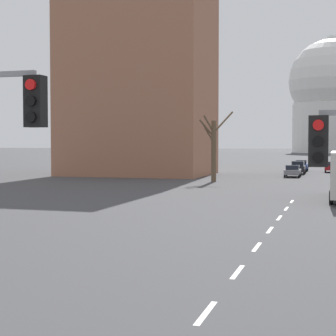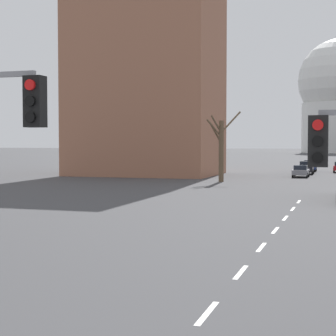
% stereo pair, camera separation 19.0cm
% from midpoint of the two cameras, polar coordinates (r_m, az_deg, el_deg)
% --- Properties ---
extents(lane_stripe_1, '(0.16, 2.00, 0.01)m').
position_cam_midpoint_polar(lane_stripe_1, '(14.04, 4.40, -14.48)').
color(lane_stripe_1, silver).
rests_on(lane_stripe_1, ground_plane).
extents(lane_stripe_2, '(0.16, 2.00, 0.01)m').
position_cam_midpoint_polar(lane_stripe_2, '(18.30, 7.70, -10.44)').
color(lane_stripe_2, silver).
rests_on(lane_stripe_2, ground_plane).
extents(lane_stripe_3, '(0.16, 2.00, 0.01)m').
position_cam_midpoint_polar(lane_stripe_3, '(22.66, 9.70, -7.93)').
color(lane_stripe_3, silver).
rests_on(lane_stripe_3, ground_plane).
extents(lane_stripe_4, '(0.16, 2.00, 0.01)m').
position_cam_midpoint_polar(lane_stripe_4, '(27.06, 11.04, -6.22)').
color(lane_stripe_4, silver).
rests_on(lane_stripe_4, ground_plane).
extents(lane_stripe_5, '(0.16, 2.00, 0.01)m').
position_cam_midpoint_polar(lane_stripe_5, '(31.49, 12.00, -5.00)').
color(lane_stripe_5, silver).
rests_on(lane_stripe_5, ground_plane).
extents(lane_stripe_6, '(0.16, 2.00, 0.01)m').
position_cam_midpoint_polar(lane_stripe_6, '(35.94, 12.72, -4.07)').
color(lane_stripe_6, silver).
rests_on(lane_stripe_6, ground_plane).
extents(lane_stripe_7, '(0.16, 2.00, 0.01)m').
position_cam_midpoint_polar(lane_stripe_7, '(40.39, 13.28, -3.35)').
color(lane_stripe_7, silver).
rests_on(lane_stripe_7, ground_plane).
extents(sedan_near_left, '(1.87, 4.33, 1.45)m').
position_cam_midpoint_polar(sedan_near_left, '(69.38, 13.42, -0.28)').
color(sedan_near_left, slate).
rests_on(sedan_near_left, ground_plane).
extents(sedan_mid_centre, '(1.82, 4.48, 1.62)m').
position_cam_midpoint_polar(sedan_mid_centre, '(83.73, 14.27, 0.24)').
color(sedan_mid_centre, navy).
rests_on(sedan_mid_centre, ground_plane).
extents(sedan_far_left, '(1.87, 4.46, 1.71)m').
position_cam_midpoint_polar(sedan_far_left, '(76.21, 13.94, 0.05)').
color(sedan_far_left, black).
rests_on(sedan_far_left, ground_plane).
extents(bare_tree_left_near, '(3.13, 3.63, 7.57)m').
position_cam_midpoint_polar(bare_tree_left_near, '(59.54, 5.51, 2.14)').
color(bare_tree_left_near, brown).
rests_on(bare_tree_left_near, ground_plane).
extents(apartment_block_left, '(18.00, 14.00, 24.46)m').
position_cam_midpoint_polar(apartment_block_left, '(73.37, -2.08, 8.91)').
color(apartment_block_left, '#9E664C').
rests_on(apartment_block_left, ground_plane).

